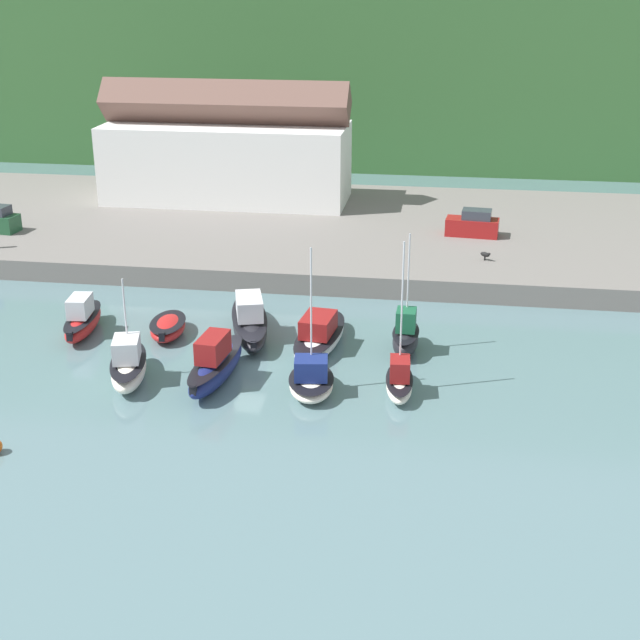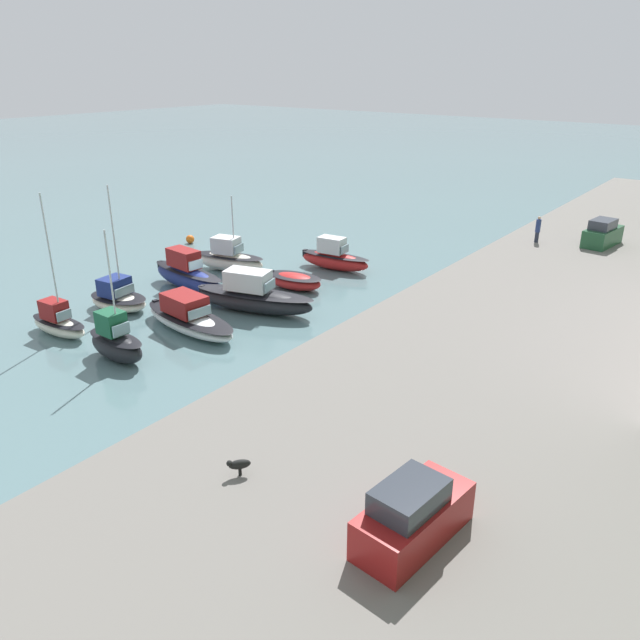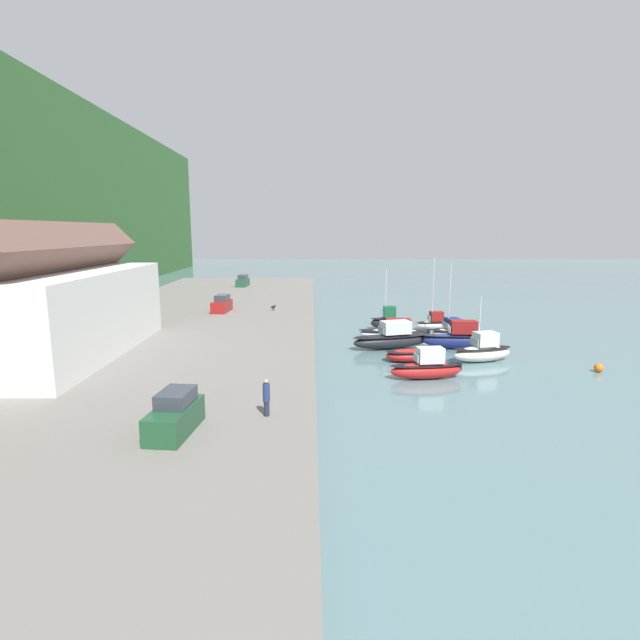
% 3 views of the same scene
% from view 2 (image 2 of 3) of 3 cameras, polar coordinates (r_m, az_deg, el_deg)
% --- Properties ---
extents(ground_plane, '(320.00, 320.00, 0.00)m').
position_cam_2_polar(ground_plane, '(44.17, -10.61, 1.85)').
color(ground_plane, slate).
extents(quay_promenade, '(120.59, 28.39, 1.56)m').
position_cam_2_polar(quay_promenade, '(31.42, 24.59, -7.22)').
color(quay_promenade, slate).
rests_on(quay_promenade, ground_plane).
extents(moored_boat_0, '(2.33, 6.14, 2.59)m').
position_cam_2_polar(moored_boat_0, '(49.69, 1.31, 5.71)').
color(moored_boat_0, red).
rests_on(moored_boat_0, ground_plane).
extents(moored_boat_1, '(2.70, 4.55, 1.12)m').
position_cam_2_polar(moored_boat_1, '(45.41, -2.35, 3.61)').
color(moored_boat_1, red).
rests_on(moored_boat_1, ground_plane).
extents(moored_boat_2, '(4.44, 8.69, 2.80)m').
position_cam_2_polar(moored_boat_2, '(41.20, -6.13, 2.13)').
color(moored_boat_2, black).
rests_on(moored_boat_2, ground_plane).
extents(moored_boat_3, '(3.35, 8.20, 2.21)m').
position_cam_2_polar(moored_boat_3, '(39.06, -11.92, 0.21)').
color(moored_boat_3, white).
rests_on(moored_boat_3, ground_plane).
extents(moored_boat_4, '(1.68, 4.19, 7.41)m').
position_cam_2_polar(moored_boat_4, '(36.03, -18.17, -1.93)').
color(moored_boat_4, black).
rests_on(moored_boat_4, ground_plane).
extents(moored_boat_5, '(3.33, 6.12, 5.98)m').
position_cam_2_polar(moored_boat_5, '(49.76, -8.28, 5.58)').
color(moored_boat_5, white).
rests_on(moored_boat_5, ground_plane).
extents(moored_boat_6, '(2.50, 7.57, 2.92)m').
position_cam_2_polar(moored_boat_6, '(46.15, -12.03, 4.07)').
color(moored_boat_6, navy).
rests_on(moored_boat_6, ground_plane).
extents(moored_boat_7, '(3.03, 4.64, 8.29)m').
position_cam_2_polar(moored_boat_7, '(43.56, -17.99, 1.93)').
color(moored_boat_7, white).
rests_on(moored_boat_7, ground_plane).
extents(moored_boat_8, '(1.80, 4.60, 8.62)m').
position_cam_2_polar(moored_boat_8, '(40.69, -22.84, -0.19)').
color(moored_boat_8, white).
rests_on(moored_boat_8, ground_plane).
extents(parked_car_0, '(4.36, 2.20, 2.16)m').
position_cam_2_polar(parked_car_0, '(20.12, 8.48, -17.26)').
color(parked_car_0, maroon).
rests_on(parked_car_0, quay_promenade).
extents(parked_car_2, '(4.38, 2.27, 2.16)m').
position_cam_2_polar(parked_car_2, '(55.61, 24.41, 7.16)').
color(parked_car_2, '#1E4C2D').
rests_on(parked_car_2, quay_promenade).
extents(person_on_quay, '(0.40, 0.40, 2.14)m').
position_cam_2_polar(person_on_quay, '(54.60, 19.29, 7.86)').
color(person_on_quay, '#232838').
rests_on(person_on_quay, quay_promenade).
extents(dog_on_quay, '(0.81, 0.73, 0.68)m').
position_cam_2_polar(dog_on_quay, '(22.96, -7.45, -12.97)').
color(dog_on_quay, black).
rests_on(dog_on_quay, quay_promenade).
extents(mooring_buoy_0, '(0.76, 0.76, 0.76)m').
position_cam_2_polar(mooring_buoy_0, '(58.49, -11.79, 7.25)').
color(mooring_buoy_0, orange).
rests_on(mooring_buoy_0, ground_plane).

